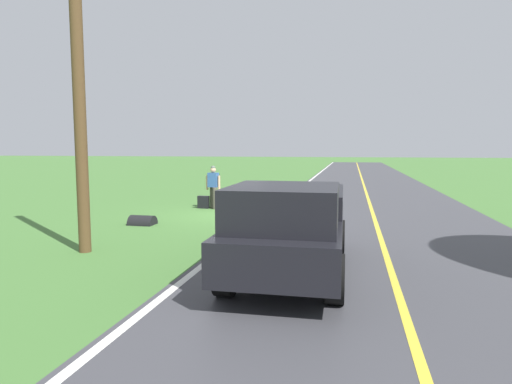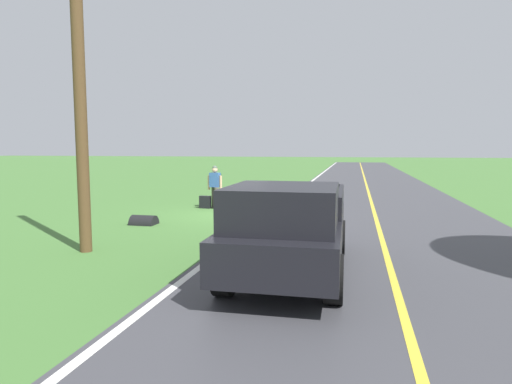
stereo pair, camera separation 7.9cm
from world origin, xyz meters
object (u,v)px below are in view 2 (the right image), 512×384
object	(u,v)px
suitcase_carried	(205,202)
pickup_truck_passing	(289,226)
utility_pole_roadside	(79,70)
hitchhiker_walking	(215,184)

from	to	relation	value
suitcase_carried	pickup_truck_passing	world-z (taller)	pickup_truck_passing
utility_pole_roadside	pickup_truck_passing	bearing A→B (deg)	170.73
hitchhiker_walking	suitcase_carried	xyz separation A→B (m)	(0.43, 0.04, -0.73)
hitchhiker_walking	utility_pole_roadside	size ratio (longest dim) A/B	0.21
suitcase_carried	hitchhiker_walking	bearing A→B (deg)	100.86
suitcase_carried	utility_pole_roadside	world-z (taller)	utility_pole_roadside
suitcase_carried	utility_pole_roadside	size ratio (longest dim) A/B	0.06
pickup_truck_passing	hitchhiker_walking	bearing A→B (deg)	-63.31
hitchhiker_walking	suitcase_carried	bearing A→B (deg)	5.79
hitchhiker_walking	pickup_truck_passing	xyz separation A→B (m)	(-4.32, 8.58, -0.01)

